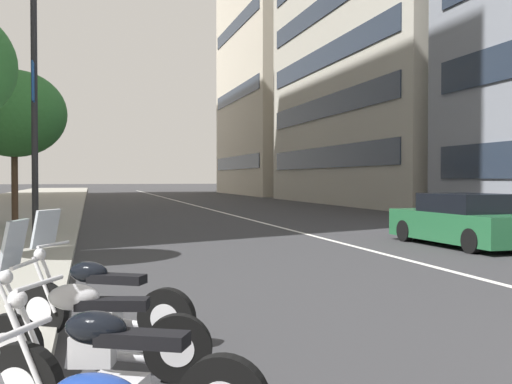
# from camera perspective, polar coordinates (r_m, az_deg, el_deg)

# --- Properties ---
(lane_centre_stripe) EXTENTS (110.00, 0.16, 0.01)m
(lane_centre_stripe) POSITION_cam_1_polar(r_m,az_deg,el_deg) (38.75, -5.22, -1.42)
(lane_centre_stripe) COLOR silver
(lane_centre_stripe) RESTS_ON ground
(motorcycle_by_sign_pole) EXTENTS (1.09, 1.99, 1.10)m
(motorcycle_by_sign_pole) POSITION_cam_1_polar(r_m,az_deg,el_deg) (4.54, -13.16, -16.96)
(motorcycle_by_sign_pole) COLOR black
(motorcycle_by_sign_pole) RESTS_ON ground
(motorcycle_nearest_camera) EXTENTS (0.81, 2.10, 1.47)m
(motorcycle_nearest_camera) POSITION_cam_1_polar(r_m,az_deg,el_deg) (5.78, -15.62, -12.82)
(motorcycle_nearest_camera) COLOR black
(motorcycle_nearest_camera) RESTS_ON ground
(motorcycle_far_end_row) EXTENTS (1.21, 1.96, 1.48)m
(motorcycle_far_end_row) POSITION_cam_1_polar(r_m,az_deg,el_deg) (7.07, -14.64, -10.12)
(motorcycle_far_end_row) COLOR black
(motorcycle_far_end_row) RESTS_ON ground
(car_mid_block_traffic) EXTENTS (4.63, 2.00, 1.43)m
(car_mid_block_traffic) POSITION_cam_1_polar(r_m,az_deg,el_deg) (17.27, 18.95, -2.66)
(car_mid_block_traffic) COLOR #236038
(car_mid_block_traffic) RESTS_ON ground
(street_lamp_with_banners) EXTENTS (1.26, 2.76, 8.46)m
(street_lamp_with_banners) POSITION_cam_1_polar(r_m,az_deg,el_deg) (18.56, -19.03, 11.66)
(street_lamp_with_banners) COLOR #232326
(street_lamp_with_banners) RESTS_ON sidewalk_right_plaza
(street_tree_near_plaza_corner) EXTENTS (3.49, 3.49, 5.39)m
(street_tree_near_plaza_corner) POSITION_cam_1_polar(r_m,az_deg,el_deg) (22.30, -21.93, 6.88)
(street_tree_near_plaza_corner) COLOR #473323
(street_tree_near_plaza_corner) RESTS_ON sidewalk_right_plaza
(office_tower_far_left_down_avenue) EXTENTS (21.94, 17.37, 45.33)m
(office_tower_far_left_down_avenue) POSITION_cam_1_polar(r_m,az_deg,el_deg) (74.23, 4.91, 17.59)
(office_tower_far_left_down_avenue) COLOR beige
(office_tower_far_left_down_avenue) RESTS_ON ground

